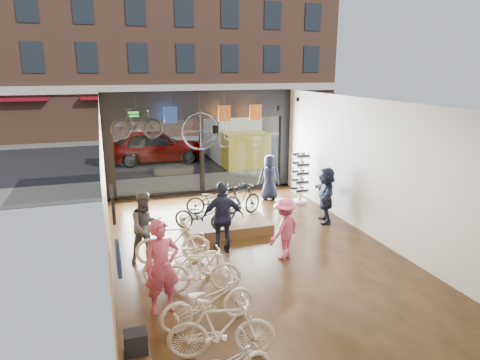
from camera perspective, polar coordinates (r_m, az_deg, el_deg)
name	(u,v)px	position (r m, az deg, el deg)	size (l,w,h in m)	color
ground_plane	(256,256)	(10.99, 2.19, -10.13)	(7.00, 12.00, 0.04)	black
ceiling	(258,103)	(10.00, 2.41, 10.27)	(7.00, 12.00, 0.04)	black
wall_left	(105,196)	(9.73, -17.57, -2.06)	(0.04, 12.00, 3.80)	#A26E36
wall_right	(381,172)	(11.97, 18.32, 0.96)	(0.04, 12.00, 3.80)	beige
wall_back	(442,317)	(5.50, 25.36, -16.14)	(7.00, 0.04, 3.80)	beige
storefront	(201,143)	(15.96, -5.16, 4.94)	(7.00, 0.26, 3.80)	black
exit_sign	(133,114)	(15.35, -14.03, 8.51)	(0.35, 0.06, 0.18)	#198C26
street_road	(167,150)	(25.02, -9.68, 3.91)	(30.00, 18.00, 0.02)	black
sidewalk_near	(196,183)	(17.51, -5.90, -0.37)	(30.00, 2.40, 0.12)	slate
sidewalk_far	(158,139)	(28.92, -10.87, 5.44)	(30.00, 2.00, 0.12)	slate
opposite_building	(148,31)	(31.14, -12.14, 18.84)	(26.00, 5.00, 14.00)	brown
street_car	(155,146)	(21.82, -11.27, 4.48)	(1.94, 4.83, 1.65)	gray
box_truck	(233,137)	(21.55, -0.88, 5.78)	(2.11, 6.33, 2.49)	silver
floor_bike_1	(221,329)	(7.28, -2.49, -19.20)	(0.50, 1.77, 1.06)	white
floor_bike_2	(208,301)	(8.12, -4.33, -15.83)	(0.63, 1.81, 0.95)	white
floor_bike_3	(200,270)	(9.14, -5.32, -11.87)	(0.48, 1.71, 1.03)	white
floor_bike_4	(184,260)	(9.71, -7.45, -10.48)	(0.64, 1.83, 0.96)	white
floor_bike_5	(173,243)	(10.48, -8.97, -8.25)	(0.50, 1.78, 1.07)	white
display_platform	(225,224)	(12.64, -1.99, -5.87)	(2.40, 1.80, 0.30)	#4F341D
display_bike_left	(202,216)	(11.68, -5.09, -4.75)	(0.55, 1.57, 0.83)	black
display_bike_mid	(241,201)	(12.58, 0.10, -2.87)	(0.46, 1.65, 0.99)	black
display_bike_right	(214,200)	(12.90, -3.54, -2.72)	(0.58, 1.65, 0.87)	black
customer_0	(162,267)	(8.41, -10.37, -11.30)	(0.68, 0.45, 1.87)	#CC4C72
customer_1	(146,227)	(10.63, -12.39, -6.11)	(0.85, 0.66, 1.76)	#3F3F44
customer_2	(223,218)	(10.85, -2.31, -5.06)	(1.08, 0.45, 1.85)	#161C33
customer_3	(284,229)	(10.59, 5.94, -6.48)	(1.01, 0.58, 1.56)	#CC4C72
customer_4	(269,177)	(15.28, 3.93, 0.36)	(0.79, 0.52, 1.63)	#161C33
customer_5	(326,195)	(13.24, 11.37, -1.97)	(1.59, 0.51, 1.72)	#161C33
sunglasses_rack	(300,178)	(14.97, 8.04, 0.22)	(0.52, 0.43, 1.77)	white
wall_merch	(122,301)	(6.72, -15.46, -15.24)	(0.40, 2.40, 2.60)	navy
penny_farthing	(208,132)	(14.55, -4.26, 6.41)	(1.59, 0.06, 1.27)	black
hung_bike	(137,124)	(13.69, -13.63, 7.31)	(0.45, 1.58, 0.95)	black
jersey_left	(171,115)	(14.80, -9.23, 8.54)	(0.45, 0.03, 0.55)	#1E3F99
jersey_mid	(224,113)	(15.20, -2.10, 8.88)	(0.45, 0.03, 0.55)	#CC5919
jersey_right	(256,112)	(15.56, 2.09, 9.02)	(0.45, 0.03, 0.55)	#CC5919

